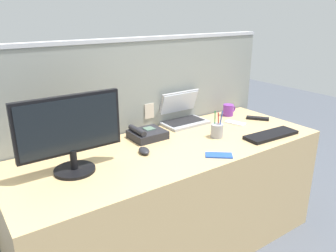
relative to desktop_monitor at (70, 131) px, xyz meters
name	(u,v)px	position (x,y,z in m)	size (l,w,h in m)	color
ground_plane	(172,246)	(0.62, -0.03, -0.98)	(10.00, 10.00, 0.00)	#4C515B
desk	(172,199)	(0.62, -0.03, -0.60)	(2.01, 0.75, 0.75)	tan
cubicle_divider	(139,135)	(0.62, 0.39, -0.28)	(2.22, 0.07, 1.39)	gray
desktop_monitor	(70,131)	(0.00, 0.00, 0.00)	(0.54, 0.21, 0.41)	black
laptop	(181,115)	(0.95, 0.31, -0.16)	(0.33, 0.23, 0.24)	#9EA0A8
desk_phone	(147,134)	(0.56, 0.18, -0.20)	(0.22, 0.19, 0.09)	#232328
keyboard_main	(271,135)	(1.26, -0.27, -0.22)	(0.40, 0.13, 0.02)	black
computer_mouse_right_hand	(144,151)	(0.42, -0.02, -0.21)	(0.06, 0.10, 0.03)	#232328
pen_cup	(217,130)	(0.95, -0.07, -0.18)	(0.08, 0.08, 0.18)	#99999E
cell_phone_white_slab	(235,123)	(1.26, 0.06, -0.22)	(0.07, 0.15, 0.01)	silver
cell_phone_blue_case	(219,155)	(0.76, -0.30, -0.22)	(0.07, 0.16, 0.01)	blue
tv_remote	(258,118)	(1.47, 0.03, -0.22)	(0.04, 0.17, 0.02)	black
coffee_mug	(228,110)	(1.36, 0.23, -0.18)	(0.12, 0.08, 0.09)	purple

